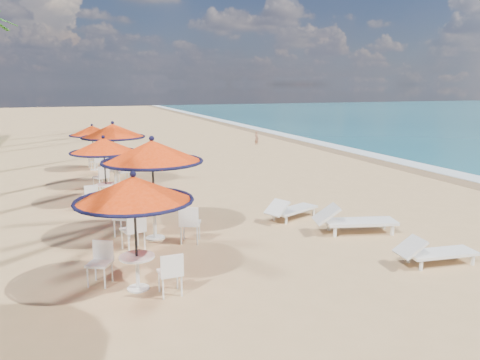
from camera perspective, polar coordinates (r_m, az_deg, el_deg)
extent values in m
plane|color=tan|center=(11.07, 17.27, -9.34)|extent=(160.00, 160.00, 0.00)
cube|color=white|center=(24.32, 20.46, 1.72)|extent=(1.20, 140.00, 0.04)
cube|color=olive|center=(23.75, 18.81, 1.61)|extent=(1.40, 140.00, 0.02)
cylinder|color=black|center=(9.03, -12.59, -6.43)|extent=(0.05, 0.05, 2.21)
cone|color=#F14215|center=(8.80, -12.84, -1.07)|extent=(2.21, 2.21, 0.48)
torus|color=black|center=(8.85, -12.78, -2.46)|extent=(2.21, 2.21, 0.07)
sphere|color=black|center=(8.75, -12.92, 0.71)|extent=(0.12, 0.12, 0.12)
cylinder|color=white|center=(9.17, -12.47, -9.12)|extent=(0.67, 0.67, 0.04)
cylinder|color=white|center=(9.29, -12.38, -10.95)|extent=(0.08, 0.08, 0.67)
cylinder|color=black|center=(11.88, -10.50, -1.24)|extent=(0.05, 0.05, 2.51)
cone|color=#F14215|center=(11.71, -10.67, 3.46)|extent=(2.51, 2.51, 0.55)
torus|color=black|center=(11.74, -10.63, 2.25)|extent=(2.52, 2.52, 0.08)
sphere|color=black|center=(11.67, -10.73, 5.00)|extent=(0.13, 0.13, 0.13)
cylinder|color=white|center=(12.00, -10.41, -3.63)|extent=(0.77, 0.77, 0.04)
cylinder|color=white|center=(12.10, -10.34, -5.28)|extent=(0.09, 0.09, 0.77)
cylinder|color=black|center=(15.82, -16.12, 1.03)|extent=(0.05, 0.05, 2.16)
cone|color=#F14215|center=(15.69, -16.29, 4.07)|extent=(2.16, 2.16, 0.47)
torus|color=black|center=(15.72, -16.25, 3.28)|extent=(2.16, 2.16, 0.07)
sphere|color=black|center=(15.66, -16.35, 5.05)|extent=(0.11, 0.11, 0.11)
cylinder|color=white|center=(15.90, -16.03, -0.54)|extent=(0.66, 0.66, 0.04)
cylinder|color=white|center=(15.97, -15.97, -1.63)|extent=(0.08, 0.08, 0.66)
cylinder|color=black|center=(18.50, -15.08, 2.93)|extent=(0.05, 0.05, 2.40)
cone|color=#F14215|center=(18.39, -15.24, 5.82)|extent=(2.40, 2.40, 0.52)
torus|color=black|center=(18.42, -15.20, 5.08)|extent=(2.40, 2.40, 0.07)
sphere|color=black|center=(18.37, -15.29, 6.76)|extent=(0.13, 0.13, 0.13)
cylinder|color=white|center=(18.58, -15.01, 1.44)|extent=(0.73, 0.73, 0.04)
cylinder|color=white|center=(18.64, -14.95, 0.39)|extent=(0.08, 0.08, 0.73)
cylinder|color=black|center=(22.36, -17.46, 3.75)|extent=(0.04, 0.04, 2.03)
cone|color=#F14215|center=(22.28, -17.59, 5.77)|extent=(2.03, 2.03, 0.44)
torus|color=black|center=(22.30, -17.56, 5.25)|extent=(2.03, 2.03, 0.06)
sphere|color=black|center=(22.26, -17.63, 6.42)|extent=(0.11, 0.11, 0.11)
cylinder|color=white|center=(22.42, -17.40, 2.70)|extent=(0.62, 0.62, 0.04)
cylinder|color=white|center=(22.47, -17.36, 1.97)|extent=(0.07, 0.07, 0.62)
cube|color=white|center=(11.19, 23.31, -8.16)|extent=(1.61, 0.74, 0.06)
cube|color=white|center=(10.69, 20.03, -7.68)|extent=(0.58, 0.62, 0.39)
cube|color=white|center=(11.24, 23.25, -8.86)|extent=(0.05, 0.05, 0.22)
cube|color=white|center=(12.75, 14.48, -4.95)|extent=(1.97, 1.13, 0.08)
cube|color=white|center=(12.41, 10.48, -4.08)|extent=(0.77, 0.81, 0.46)
cube|color=white|center=(12.80, 14.44, -5.70)|extent=(0.07, 0.07, 0.26)
cube|color=white|center=(13.81, 6.64, -3.60)|extent=(1.65, 1.15, 0.06)
cube|color=white|center=(13.19, 4.53, -3.39)|extent=(0.70, 0.73, 0.39)
cube|color=white|center=(13.85, 6.63, -4.18)|extent=(0.05, 0.05, 0.22)
imported|color=#97664C|center=(30.38, 2.03, 5.17)|extent=(0.32, 0.39, 0.94)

